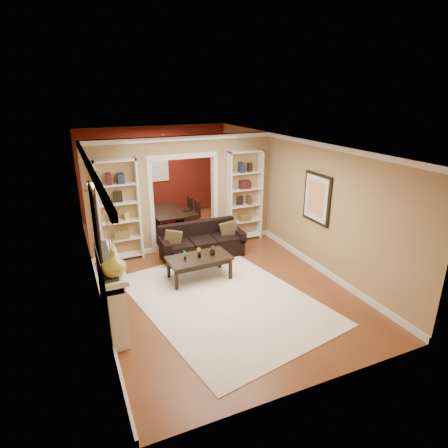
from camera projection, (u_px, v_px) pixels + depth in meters
name	position (u px, v px, depth m)	size (l,w,h in m)	color
floor	(202.00, 265.00, 8.35)	(8.00, 8.00, 0.00)	brown
ceiling	(199.00, 142.00, 7.44)	(8.00, 8.00, 0.00)	white
wall_back	(155.00, 172.00, 11.35)	(8.00, 8.00, 0.00)	#A58457
wall_front	(317.00, 298.00, 4.44)	(8.00, 8.00, 0.00)	#A58457
wall_left	(89.00, 221.00, 7.05)	(8.00, 8.00, 0.00)	#A58457
wall_right	(291.00, 196.00, 8.74)	(8.00, 8.00, 0.00)	#A58457
partition_wall	(183.00, 193.00, 8.93)	(4.50, 0.15, 2.70)	#A58457
red_back_panel	(156.00, 173.00, 11.33)	(4.44, 0.04, 2.64)	maroon
dining_window	(155.00, 165.00, 11.22)	(0.78, 0.03, 0.98)	#8CA5CC
area_rug	(223.00, 299.00, 6.97)	(2.79, 3.91, 0.01)	white
sofa	(202.00, 241.00, 8.67)	(1.95, 0.84, 0.76)	black
pillow_left	(173.00, 238.00, 8.34)	(0.38, 0.11, 0.38)	brown
pillow_right	(229.00, 229.00, 8.85)	(0.40, 0.11, 0.40)	brown
coffee_table	(199.00, 268.00, 7.67)	(1.27, 0.69, 0.48)	black
plant_left	(185.00, 255.00, 7.44)	(0.11, 0.07, 0.20)	#336626
plant_center	(199.00, 253.00, 7.56)	(0.11, 0.09, 0.20)	#336626
plant_right	(213.00, 250.00, 7.67)	(0.12, 0.12, 0.21)	#336626
bookshelf_left	(119.00, 211.00, 8.27)	(0.90, 0.30, 2.30)	white
bookshelf_right	(245.00, 196.00, 9.44)	(0.90, 0.30, 2.30)	white
fireplace	(113.00, 292.00, 6.08)	(0.32, 1.70, 1.16)	white
vase	(113.00, 264.00, 5.30)	(0.36, 0.36, 0.37)	gold
mirror	(95.00, 223.00, 5.61)	(0.03, 0.95, 1.10)	silver
wall_sconce	(89.00, 189.00, 7.40)	(0.18, 0.18, 0.22)	#FFE0A5
framed_art	(317.00, 198.00, 7.80)	(0.04, 0.85, 1.05)	black
dining_table	(168.00, 220.00, 10.48)	(0.82, 1.47, 0.52)	black
dining_chair_nw	(150.00, 219.00, 9.94)	(0.45, 0.45, 0.91)	black
dining_chair_ne	(190.00, 215.00, 10.37)	(0.41, 0.41, 0.84)	black
dining_chair_sw	(146.00, 212.00, 10.46)	(0.45, 0.45, 0.91)	black
dining_chair_se	(183.00, 210.00, 10.90)	(0.39, 0.39, 0.78)	black
chandelier	(165.00, 156.00, 10.00)	(0.50, 0.50, 0.30)	#362518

